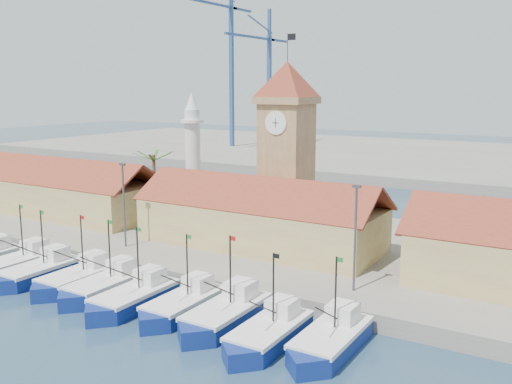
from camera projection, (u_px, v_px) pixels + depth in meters
The scene contains 20 objects.
ground at pixel (131, 322), 45.32m from camera, with size 400.00×400.00×0.00m, color #1D3A4E.
quay at pixel (277, 243), 65.38m from camera, with size 140.00×32.00×1.50m, color gray.
terminal at pixel (450, 160), 137.68m from camera, with size 240.00×80.00×2.00m, color gray.
boat_1 at pixel (16, 265), 57.42m from camera, with size 3.46×9.48×7.17m.
boat_2 at pixel (37, 273), 54.82m from camera, with size 3.46×9.48×7.17m.
boat_3 at pixel (77, 280), 52.93m from camera, with size 3.43×9.41×7.12m.
boat_4 at pixel (104, 287), 50.90m from camera, with size 3.46×9.49×7.18m.
boat_5 at pixel (132, 299), 48.05m from camera, with size 3.49×9.57×7.24m.
boat_6 at pixel (182, 306), 46.59m from camera, with size 3.38×9.25×7.00m.
boat_7 at pixel (224, 316), 44.45m from camera, with size 3.60×9.87×7.47m.
boat_8 at pixel (267, 335), 41.11m from camera, with size 3.41×9.35×7.08m.
boat_9 at pixel (329, 342), 40.01m from camera, with size 3.45×9.44×7.14m.
hall_left at pixel (58, 194), 77.71m from camera, with size 31.20×10.13×7.61m.
hall_center at pixel (260, 222), 61.42m from camera, with size 27.04×10.13×7.61m.
clock_tower at pixel (287, 144), 65.02m from camera, with size 5.80×5.80×22.70m.
minaret at pixel (193, 154), 74.75m from camera, with size 3.00×3.00×16.30m.
palm_tree at pixel (154, 179), 76.24m from camera, with size 5.60×5.03×8.39m.
lamp_posts at pixel (221, 215), 53.99m from camera, with size 80.70×0.25×9.03m.
crane_blue_far at pixel (229, 54), 154.59m from camera, with size 1.00×32.59×45.44m.
crane_blue_near at pixel (267, 71), 156.10m from camera, with size 1.00×31.46×37.16m.
Camera 1 is at (30.63, -31.36, 18.40)m, focal length 40.00 mm.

